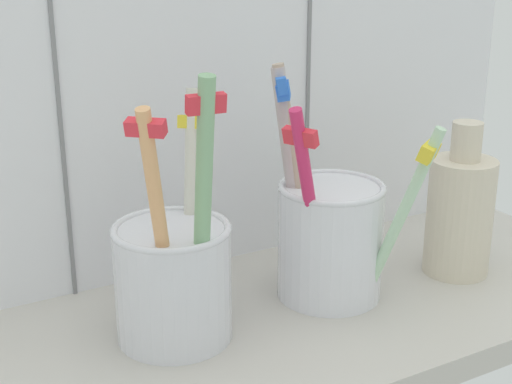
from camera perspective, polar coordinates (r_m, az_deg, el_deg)
The scene contains 5 objects.
counter_slab at distance 56.26cm, azimuth 0.57°, elevation -10.50°, with size 64.00×22.00×2.00cm, color #BCB7AD.
tile_wall_back at distance 59.90cm, azimuth -5.30°, elevation 13.01°, with size 64.00×2.20×45.00cm.
toothbrush_cup_left at distance 51.81cm, azimuth -6.18°, elevation -6.20°, with size 8.16×9.28×19.06cm.
toothbrush_cup_right at distance 57.51cm, azimuth 5.54°, elevation -3.17°, with size 10.48×11.28×17.98cm.
ceramic_vase at distance 63.42cm, azimuth 15.12°, elevation -1.49°, with size 5.34×5.34×12.70cm.
Camera 1 is at (-24.65, -42.22, 28.83)cm, focal length 53.05 mm.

